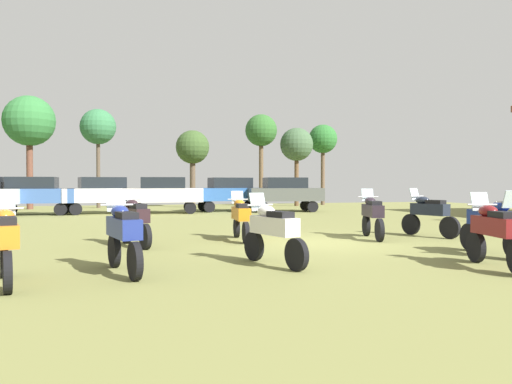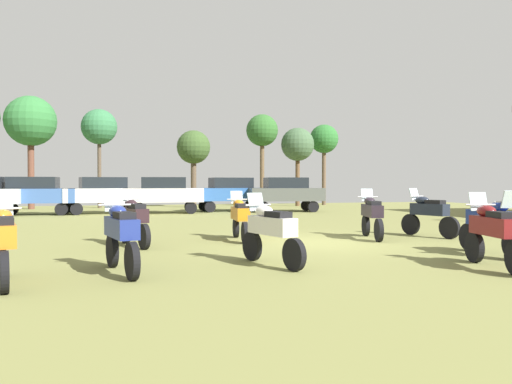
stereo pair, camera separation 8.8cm
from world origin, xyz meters
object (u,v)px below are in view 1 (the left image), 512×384
motorcycle_6 (135,219)px  motorcycle_9 (492,223)px  motorcycle_2 (123,233)px  tree_1 (98,128)px  car_1 (163,192)px  motorcycle_4 (5,241)px  tree_2 (297,145)px  motorcycle_8 (429,213)px  car_5 (102,192)px  motorcycle_7 (372,214)px  motorcycle_1 (273,230)px  tree_4 (29,122)px  car_6 (230,192)px  tree_7 (323,140)px  motorcycle_11 (241,216)px  tree_5 (261,132)px  tree_3 (193,148)px  motorcycle_10 (495,231)px  car_2 (285,192)px  car_3 (33,193)px

motorcycle_6 → motorcycle_9: size_ratio=0.92×
motorcycle_2 → tree_1: bearing=80.0°
motorcycle_6 → car_1: car_1 is taller
motorcycle_4 → tree_2: bearing=47.0°
motorcycle_8 → car_5: 18.09m
motorcycle_7 → tree_2: (4.97, 20.77, 3.72)m
motorcycle_1 → tree_4: 26.68m
car_6 → tree_4: (-11.95, 5.52, 4.42)m
motorcycle_6 → motorcycle_1: bearing=-73.2°
tree_7 → motorcycle_11: bearing=-118.2°
motorcycle_7 → tree_5: (2.25, 20.70, 4.62)m
motorcycle_11 → tree_7: (11.49, 21.42, 4.28)m
motorcycle_9 → car_1: (-6.20, 18.03, 0.43)m
motorcycle_7 → car_1: size_ratio=0.49×
car_1 → tree_3: (2.49, 6.52, 2.92)m
motorcycle_9 → tree_5: bearing=-89.6°
motorcycle_9 → car_6: size_ratio=0.51×
motorcycle_1 → motorcycle_11: size_ratio=0.97×
tree_1 → tree_3: size_ratio=1.25×
motorcycle_7 → tree_7: size_ratio=0.35×
motorcycle_10 → car_2: (2.02, 19.29, 0.44)m
motorcycle_7 → motorcycle_11: motorcycle_7 is taller
motorcycle_4 → tree_2: tree_2 is taller
car_5 → car_6: same height
motorcycle_7 → tree_1: size_ratio=0.33×
motorcycle_4 → motorcycle_7: (9.10, 4.57, 0.01)m
motorcycle_7 → car_6: size_ratio=0.49×
motorcycle_2 → motorcycle_11: bearing=40.5°
motorcycle_1 → car_2: bearing=53.7°
motorcycle_1 → motorcycle_10: (4.10, -1.46, 0.01)m
car_1 → tree_5: (7.42, 6.48, 4.18)m
motorcycle_10 → car_5: bearing=123.5°
motorcycle_8 → car_3: (-13.87, 14.47, 0.43)m
tree_7 → tree_1: bearing=-178.2°
tree_7 → motorcycle_2: bearing=-119.6°
tree_4 → tree_7: 20.72m
motorcycle_10 → car_6: (-0.97, 20.64, 0.44)m
motorcycle_1 → tree_5: tree_5 is taller
motorcycle_2 → car_5: 18.88m
car_3 → tree_7: (19.45, 7.50, 3.82)m
motorcycle_1 → motorcycle_4: 4.86m
car_2 → tree_2: tree_2 is taller
car_6 → car_1: bearing=100.5°
car_6 → motorcycle_7: bearing=179.4°
tree_4 → tree_1: bearing=9.0°
motorcycle_10 → motorcycle_8: bearing=79.3°
motorcycle_8 → motorcycle_9: bearing=-121.8°
motorcycle_6 → motorcycle_2: bearing=-111.9°
car_1 → tree_1: tree_1 is taller
motorcycle_6 → car_6: bearing=51.5°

